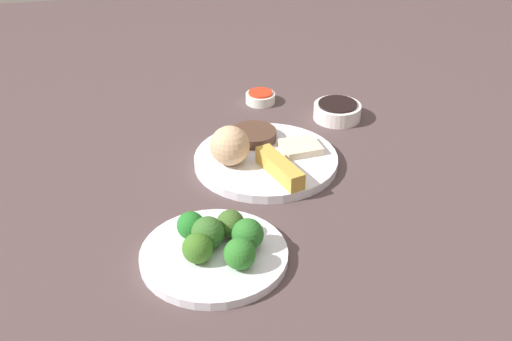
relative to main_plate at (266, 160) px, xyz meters
The scene contains 17 objects.
tabletop 0.05m from the main_plate, 31.97° to the left, with size 2.20×2.20×0.02m, color #4B3A3B.
main_plate is the anchor object (origin of this frame).
rice_scoop 0.08m from the main_plate, 82.23° to the right, with size 0.07×0.07×0.07m, color tan.
spring_roll 0.07m from the main_plate, ahead, with size 0.12×0.03×0.03m, color gold.
crab_rangoon_wonton 0.07m from the main_plate, 97.77° to the left, with size 0.06×0.07×0.01m, color beige.
stir_fry_heap 0.07m from the main_plate, behind, with size 0.09×0.09×0.02m, color #4C3225.
broccoli_plate 0.28m from the main_plate, 28.12° to the right, with size 0.22×0.22×0.01m, color white.
broccoli_floret_0 0.24m from the main_plate, 25.39° to the right, with size 0.04×0.04×0.04m, color #3A5E24.
broccoli_floret_1 0.27m from the main_plate, 30.67° to the right, with size 0.05×0.05×0.05m, color #356528.
broccoli_floret_2 0.31m from the main_plate, 30.86° to the right, with size 0.04×0.04×0.04m, color #3B6C21.
broccoli_floret_3 0.26m from the main_plate, 37.85° to the right, with size 0.04×0.04×0.04m, color #217025.
broccoli_floret_4 0.26m from the main_plate, 18.35° to the right, with size 0.05×0.05×0.05m, color #2A6E28.
broccoli_floret_5 0.31m from the main_plate, 19.39° to the right, with size 0.05×0.05×0.05m, color #2B7226.
soy_sauce_bowl 0.23m from the main_plate, 129.06° to the left, with size 0.10×0.10×0.03m, color white.
soy_sauce_bowl_liquid 0.23m from the main_plate, 129.06° to the left, with size 0.08×0.08×0.00m, color black.
sauce_ramekin_sweet_and_sour 0.25m from the main_plate, behind, with size 0.06×0.06×0.02m, color white.
sauce_ramekin_sweet_and_sour_liquid 0.25m from the main_plate, behind, with size 0.05×0.05×0.00m, color red.
Camera 1 is at (0.98, -0.25, 0.65)m, focal length 47.23 mm.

